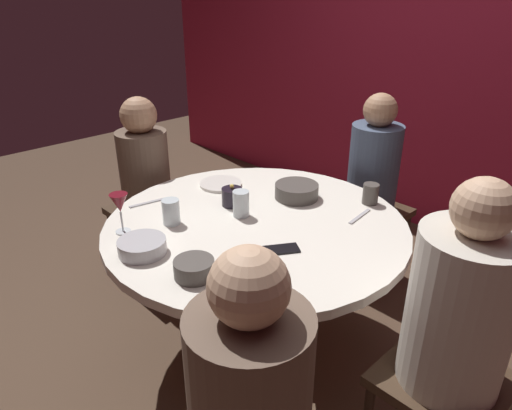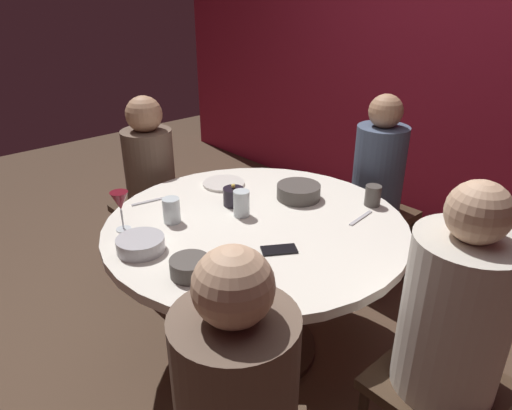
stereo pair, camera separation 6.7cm
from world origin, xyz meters
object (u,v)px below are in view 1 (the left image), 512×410
cup_near_candle (171,212)px  cup_by_right_diner (371,194)px  seated_diner_left (145,171)px  dinner_plate (221,184)px  seated_diner_front_right (250,398)px  seated_diner_right (459,314)px  bowl_salad_center (194,268)px  bowl_serving_large (142,246)px  wine_glass (120,205)px  seated_diner_back (373,171)px  bowl_small_white (297,191)px  cup_by_left_diner (241,204)px  candle_holder (232,197)px  dining_table (256,250)px  cell_phone (281,249)px

cup_near_candle → cup_by_right_diner: cup_near_candle is taller
seated_diner_left → dinner_plate: 0.52m
seated_diner_front_right → cup_near_candle: bearing=21.4°
seated_diner_right → bowl_salad_center: 0.89m
bowl_serving_large → wine_glass: bearing=171.5°
seated_diner_back → bowl_small_white: bearing=-4.1°
seated_diner_back → bowl_small_white: 0.62m
wine_glass → bowl_salad_center: (0.47, 0.02, -0.10)m
seated_diner_right → cup_by_right_diner: (-0.67, 0.52, 0.04)m
seated_diner_right → cup_by_left_diner: (-1.01, -0.01, 0.05)m
seated_diner_front_right → candle_holder: 1.14m
cup_by_left_diner → bowl_salad_center: bearing=-61.6°
candle_holder → cup_near_candle: (-0.04, -0.31, 0.01)m
seated_diner_right → seated_diner_left: bearing=0.0°
seated_diner_back → bowl_serving_large: seated_diner_back is taller
bowl_salad_center → cup_by_right_diner: bearing=84.8°
seated_diner_back → seated_diner_right: seated_diner_right is taller
cup_by_left_diner → seated_diner_back: bearing=84.7°
seated_diner_right → wine_glass: bearing=20.9°
seated_diner_front_right → cup_by_left_diner: size_ratio=9.61×
dining_table → cup_by_right_diner: 0.61m
dining_table → seated_diner_left: 0.93m
wine_glass → cup_by_left_diner: wine_glass is taller
dinner_plate → bowl_small_white: 0.42m
bowl_serving_large → cup_by_left_diner: (0.03, 0.49, 0.03)m
wine_glass → cup_by_right_diner: 1.15m
dining_table → seated_diner_front_right: 0.98m
seated_diner_back → wine_glass: size_ratio=6.54×
seated_diner_right → wine_glass: (-1.24, -0.47, 0.12)m
cup_near_candle → cup_by_left_diner: 0.31m
cup_near_candle → cup_by_left_diner: bearing=59.8°
seated_diner_left → seated_diner_right: (1.84, -0.00, 0.03)m
bowl_serving_large → cup_by_left_diner: cup_by_left_diner is taller
seated_diner_right → bowl_serving_large: bearing=26.0°
cell_phone → cup_near_candle: 0.53m
candle_holder → bowl_salad_center: (0.35, -0.49, -0.01)m
dinner_plate → seated_diner_left: bearing=-162.7°
cup_near_candle → bowl_serving_large: bearing=-60.4°
seated_diner_right → cup_by_left_diner: seated_diner_right is taller
candle_holder → dinner_plate: size_ratio=0.49×
cell_phone → bowl_small_white: size_ratio=0.66×
bowl_small_white → seated_diner_back: bearing=85.9°
cup_near_candle → cup_by_left_diner: cup_by_left_diner is taller
candle_holder → bowl_small_white: (0.16, 0.28, -0.01)m
cup_near_candle → bowl_salad_center: bearing=-24.2°
dining_table → cup_by_left_diner: bearing=-174.1°
dining_table → seated_diner_back: bearing=90.0°
cell_phone → dining_table: bearing=-169.9°
seated_diner_left → dinner_plate: bearing=17.3°
cup_near_candle → wine_glass: bearing=-111.1°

